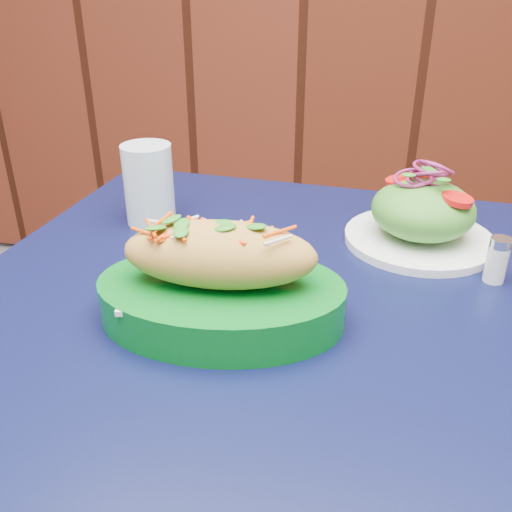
# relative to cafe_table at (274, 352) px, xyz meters

# --- Properties ---
(cafe_table) EXTENTS (0.86, 0.86, 0.75)m
(cafe_table) POSITION_rel_cafe_table_xyz_m (0.00, 0.00, 0.00)
(cafe_table) COLOR black
(cafe_table) RESTS_ON ground
(banh_mi_basket) EXTENTS (0.29, 0.20, 0.13)m
(banh_mi_basket) POSITION_rel_cafe_table_xyz_m (-0.05, -0.07, 0.14)
(banh_mi_basket) COLOR #06671A
(banh_mi_basket) RESTS_ON cafe_table
(salad_plate) EXTENTS (0.22, 0.22, 0.12)m
(salad_plate) POSITION_rel_cafe_table_xyz_m (0.18, 0.19, 0.13)
(salad_plate) COLOR white
(salad_plate) RESTS_ON cafe_table
(water_glass) EXTENTS (0.08, 0.08, 0.12)m
(water_glass) POSITION_rel_cafe_table_xyz_m (-0.23, 0.18, 0.15)
(water_glass) COLOR silver
(water_glass) RESTS_ON cafe_table
(salt_shaker) EXTENTS (0.03, 0.03, 0.06)m
(salt_shaker) POSITION_rel_cafe_table_xyz_m (0.27, 0.09, 0.12)
(salt_shaker) COLOR white
(salt_shaker) RESTS_ON cafe_table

